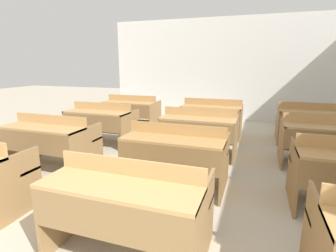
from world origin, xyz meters
TOP-DOWN VIEW (x-y plane):
  - wall_back at (0.00, 7.07)m, footprint 6.64×0.06m
  - bench_front_center at (-0.02, 1.17)m, footprint 1.26×0.77m
  - bench_second_left at (-1.99, 2.46)m, footprint 1.26×0.77m
  - bench_second_center at (-0.02, 2.48)m, footprint 1.26×0.77m
  - bench_third_left at (-1.96, 3.80)m, footprint 1.26×0.77m
  - bench_third_center at (0.00, 3.78)m, footprint 1.26×0.77m
  - bench_third_right at (1.95, 3.81)m, footprint 1.26×0.77m
  - bench_back_left at (-1.98, 5.14)m, footprint 1.26×0.77m
  - bench_back_center at (0.00, 5.11)m, footprint 1.26×0.77m
  - bench_back_right at (1.98, 5.14)m, footprint 1.26×0.77m

SIDE VIEW (x-z plane):
  - bench_front_center at x=-0.02m, z-range 0.05..0.88m
  - bench_second_left at x=-1.99m, z-range 0.05..0.88m
  - bench_second_center at x=-0.02m, z-range 0.05..0.88m
  - bench_third_left at x=-1.96m, z-range 0.05..0.88m
  - bench_third_center at x=0.00m, z-range 0.05..0.88m
  - bench_third_right at x=1.95m, z-range 0.05..0.88m
  - bench_back_left at x=-1.98m, z-range 0.05..0.88m
  - bench_back_center at x=0.00m, z-range 0.05..0.88m
  - bench_back_right at x=1.98m, z-range 0.05..0.88m
  - wall_back at x=0.00m, z-range 0.00..2.81m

